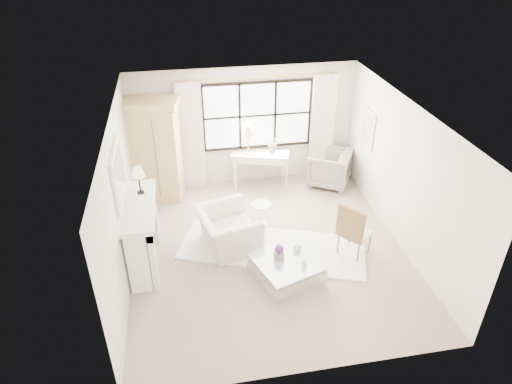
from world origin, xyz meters
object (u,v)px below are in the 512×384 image
club_armchair (228,230)px  coffee_table (286,270)px  armoire (156,149)px  console_table (260,169)px

club_armchair → coffee_table: (0.87, -1.07, -0.19)m
armoire → console_table: (2.28, 0.11, -0.74)m
armoire → coffee_table: bearing=-43.9°
console_table → club_armchair: 2.45m
armoire → club_armchair: size_ratio=1.96×
coffee_table → armoire: bearing=104.9°
club_armchair → coffee_table: size_ratio=0.90×
console_table → coffee_table: console_table is taller
console_table → club_armchair: console_table is taller
club_armchair → coffee_table: club_armchair is taller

